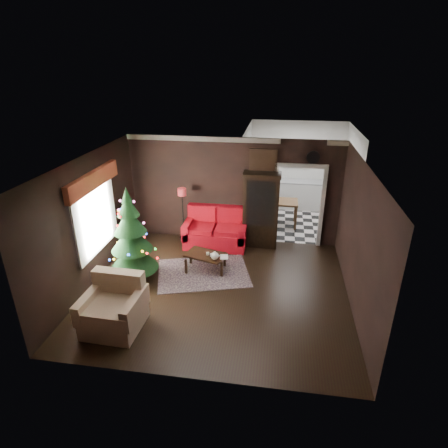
# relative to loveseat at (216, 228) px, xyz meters

# --- Properties ---
(floor) EXTENTS (5.50, 5.50, 0.00)m
(floor) POSITION_rel_loveseat_xyz_m (0.40, -2.05, -0.50)
(floor) COLOR black
(floor) RESTS_ON ground
(ceiling) EXTENTS (5.50, 5.50, 0.00)m
(ceiling) POSITION_rel_loveseat_xyz_m (0.40, -2.05, 2.30)
(ceiling) COLOR white
(ceiling) RESTS_ON ground
(wall_back) EXTENTS (5.50, 0.00, 5.50)m
(wall_back) POSITION_rel_loveseat_xyz_m (0.40, 0.45, 0.90)
(wall_back) COLOR black
(wall_back) RESTS_ON ground
(wall_front) EXTENTS (5.50, 0.00, 5.50)m
(wall_front) POSITION_rel_loveseat_xyz_m (0.40, -4.55, 0.90)
(wall_front) COLOR black
(wall_front) RESTS_ON ground
(wall_left) EXTENTS (0.00, 5.50, 5.50)m
(wall_left) POSITION_rel_loveseat_xyz_m (-2.35, -2.05, 0.90)
(wall_left) COLOR black
(wall_left) RESTS_ON ground
(wall_right) EXTENTS (0.00, 5.50, 5.50)m
(wall_right) POSITION_rel_loveseat_xyz_m (3.15, -2.05, 0.90)
(wall_right) COLOR black
(wall_right) RESTS_ON ground
(doorway) EXTENTS (1.10, 0.10, 2.10)m
(doorway) POSITION_rel_loveseat_xyz_m (2.10, 0.45, 0.55)
(doorway) COLOR silver
(doorway) RESTS_ON ground
(left_window) EXTENTS (0.05, 1.60, 1.40)m
(left_window) POSITION_rel_loveseat_xyz_m (-2.31, -1.85, 0.95)
(left_window) COLOR white
(left_window) RESTS_ON wall_left
(valance) EXTENTS (0.12, 2.10, 0.35)m
(valance) POSITION_rel_loveseat_xyz_m (-2.23, -1.85, 1.77)
(valance) COLOR maroon
(valance) RESTS_ON wall_left
(kitchen_floor) EXTENTS (3.00, 3.00, 0.00)m
(kitchen_floor) POSITION_rel_loveseat_xyz_m (2.10, 1.95, -0.50)
(kitchen_floor) COLOR silver
(kitchen_floor) RESTS_ON ground
(kitchen_window) EXTENTS (0.70, 0.06, 0.70)m
(kitchen_window) POSITION_rel_loveseat_xyz_m (2.10, 3.40, 1.20)
(kitchen_window) COLOR white
(kitchen_window) RESTS_ON ground
(rug) EXTENTS (2.41, 2.02, 0.01)m
(rug) POSITION_rel_loveseat_xyz_m (-0.04, -1.44, -0.49)
(rug) COLOR #523D49
(rug) RESTS_ON ground
(loveseat) EXTENTS (1.70, 0.90, 1.00)m
(loveseat) POSITION_rel_loveseat_xyz_m (0.00, 0.00, 0.00)
(loveseat) COLOR #A00F0C
(loveseat) RESTS_ON ground
(curio_cabinet) EXTENTS (0.90, 0.45, 1.90)m
(curio_cabinet) POSITION_rel_loveseat_xyz_m (1.15, 0.22, 0.45)
(curio_cabinet) COLOR black
(curio_cabinet) RESTS_ON ground
(floor_lamp) EXTENTS (0.29, 0.29, 1.41)m
(floor_lamp) POSITION_rel_loveseat_xyz_m (-0.88, 0.04, 0.33)
(floor_lamp) COLOR black
(floor_lamp) RESTS_ON ground
(christmas_tree) EXTENTS (1.16, 1.16, 2.07)m
(christmas_tree) POSITION_rel_loveseat_xyz_m (-1.54, -1.84, 0.55)
(christmas_tree) COLOR black
(christmas_tree) RESTS_ON ground
(armchair) EXTENTS (1.07, 1.07, 1.05)m
(armchair) POSITION_rel_loveseat_xyz_m (-1.27, -3.57, -0.04)
(armchair) COLOR beige
(armchair) RESTS_ON ground
(coffee_table) EXTENTS (1.02, 0.77, 0.41)m
(coffee_table) POSITION_rel_loveseat_xyz_m (-0.01, -1.29, -0.29)
(coffee_table) COLOR black
(coffee_table) RESTS_ON rug
(teapot) EXTENTS (0.26, 0.26, 0.19)m
(teapot) POSITION_rel_loveseat_xyz_m (0.25, -1.50, 0.01)
(teapot) COLOR silver
(teapot) RESTS_ON coffee_table
(cup_a) EXTENTS (0.07, 0.07, 0.06)m
(cup_a) POSITION_rel_loveseat_xyz_m (0.04, -1.31, -0.05)
(cup_a) COLOR white
(cup_a) RESTS_ON coffee_table
(cup_b) EXTENTS (0.08, 0.08, 0.06)m
(cup_b) POSITION_rel_loveseat_xyz_m (0.14, -1.36, -0.05)
(cup_b) COLOR silver
(cup_b) RESTS_ON coffee_table
(book) EXTENTS (0.17, 0.04, 0.24)m
(book) POSITION_rel_loveseat_xyz_m (0.35, -1.39, 0.04)
(book) COLOR #816150
(book) RESTS_ON coffee_table
(wall_clock) EXTENTS (0.32, 0.32, 0.06)m
(wall_clock) POSITION_rel_loveseat_xyz_m (2.35, 0.40, 1.88)
(wall_clock) COLOR silver
(wall_clock) RESTS_ON wall_back
(painting) EXTENTS (0.62, 0.05, 0.52)m
(painting) POSITION_rel_loveseat_xyz_m (1.15, 0.41, 1.75)
(painting) COLOR #A1734A
(painting) RESTS_ON wall_back
(kitchen_counter) EXTENTS (1.80, 0.60, 0.90)m
(kitchen_counter) POSITION_rel_loveseat_xyz_m (2.10, 3.15, -0.05)
(kitchen_counter) COLOR silver
(kitchen_counter) RESTS_ON ground
(kitchen_table) EXTENTS (0.70, 0.70, 0.75)m
(kitchen_table) POSITION_rel_loveseat_xyz_m (1.80, 1.65, -0.12)
(kitchen_table) COLOR brown
(kitchen_table) RESTS_ON ground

